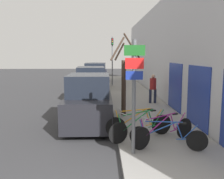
{
  "coord_description": "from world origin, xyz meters",
  "views": [
    {
      "loc": [
        0.53,
        -3.63,
        2.97
      ],
      "look_at": [
        0.87,
        6.47,
        1.58
      ],
      "focal_mm": 40.0,
      "sensor_mm": 36.0,
      "label": 1
    }
  ],
  "objects": [
    {
      "name": "building_facade",
      "position": [
        4.35,
        13.91,
        3.23
      ],
      "size": [
        0.23,
        32.0,
        6.5
      ],
      "color": "#BCBCC1",
      "rests_on": "ground"
    },
    {
      "name": "parked_car_3",
      "position": [
        -0.15,
        23.68,
        0.99
      ],
      "size": [
        2.3,
        4.83,
        2.16
      ],
      "rotation": [
        0.0,
        0.0,
        -0.05
      ],
      "color": "navy",
      "rests_on": "ground"
    },
    {
      "name": "parked_car_2",
      "position": [
        -0.22,
        18.12,
        1.03
      ],
      "size": [
        2.14,
        4.75,
        2.3
      ],
      "rotation": [
        0.0,
        0.0,
        0.02
      ],
      "color": "gray",
      "rests_on": "ground"
    },
    {
      "name": "ground_plane",
      "position": [
        0.0,
        11.2,
        0.0
      ],
      "size": [
        80.0,
        80.0,
        0.0
      ],
      "primitive_type": "plane",
      "color": "#333335"
    },
    {
      "name": "sidewalk_curb",
      "position": [
        2.6,
        14.0,
        0.07
      ],
      "size": [
        3.2,
        32.0,
        0.15
      ],
      "color": "gray",
      "rests_on": "ground"
    },
    {
      "name": "traffic_light",
      "position": [
        1.35,
        19.71,
        3.03
      ],
      "size": [
        0.2,
        0.3,
        4.5
      ],
      "color": "#595B60",
      "rests_on": "sidewalk_curb"
    },
    {
      "name": "bicycle_2",
      "position": [
        1.82,
        4.51,
        0.56
      ],
      "size": [
        2.31,
        1.28,
        0.97
      ],
      "rotation": [
        0.0,
        0.0,
        2.07
      ],
      "color": "black",
      "rests_on": "sidewalk_curb"
    },
    {
      "name": "bicycle_3",
      "position": [
        1.76,
        4.86,
        0.56
      ],
      "size": [
        2.35,
        0.56,
        0.97
      ],
      "rotation": [
        0.0,
        0.0,
        1.74
      ],
      "color": "black",
      "rests_on": "sidewalk_curb"
    },
    {
      "name": "signpost",
      "position": [
        1.38,
        3.25,
        1.97
      ],
      "size": [
        0.58,
        0.13,
        3.24
      ],
      "color": "#595B60",
      "rests_on": "sidewalk_curb"
    },
    {
      "name": "parked_car_1",
      "position": [
        -0.27,
        11.99,
        1.02
      ],
      "size": [
        2.17,
        4.6,
        2.25
      ],
      "rotation": [
        0.0,
        0.0,
        0.04
      ],
      "color": "#B2B7BC",
      "rests_on": "ground"
    },
    {
      "name": "parked_car_0",
      "position": [
        -0.1,
        6.85,
        0.99
      ],
      "size": [
        2.1,
        4.43,
        2.18
      ],
      "rotation": [
        0.0,
        0.0,
        0.0
      ],
      "color": "black",
      "rests_on": "ground"
    },
    {
      "name": "bicycle_0",
      "position": [
        2.46,
        3.6,
        0.53
      ],
      "size": [
        2.25,
        0.76,
        0.87
      ],
      "rotation": [
        0.0,
        0.0,
        1.28
      ],
      "color": "black",
      "rests_on": "sidewalk_curb"
    },
    {
      "name": "street_tree",
      "position": [
        1.47,
        7.99,
        1.79
      ],
      "size": [
        1.56,
        0.8,
        3.83
      ],
      "color": "#3D2D23",
      "rests_on": "sidewalk_curb"
    },
    {
      "name": "bicycle_1",
      "position": [
        2.45,
        4.01,
        0.56
      ],
      "size": [
        2.25,
        1.37,
        0.97
      ],
      "rotation": [
        0.0,
        0.0,
        2.11
      ],
      "color": "black",
      "rests_on": "sidewalk_curb"
    },
    {
      "name": "pedestrian_near",
      "position": [
        3.44,
        10.86,
        1.13
      ],
      "size": [
        0.44,
        0.38,
        1.7
      ],
      "rotation": [
        0.0,
        0.0,
        3.23
      ],
      "color": "#1E2338",
      "rests_on": "sidewalk_curb"
    }
  ]
}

